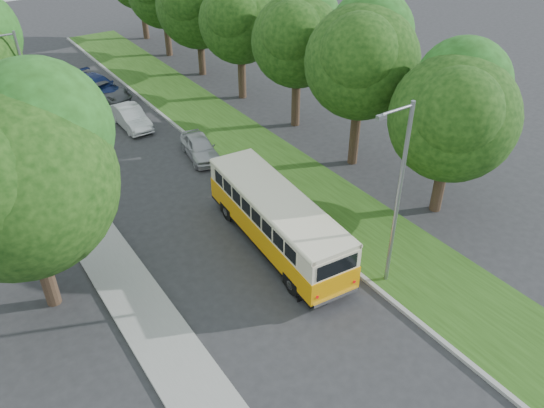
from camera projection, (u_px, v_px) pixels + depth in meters
ground at (267, 286)px, 21.86m from camera, size 120.00×120.00×0.00m
curb at (271, 203)px, 26.96m from camera, size 0.20×70.00×0.15m
grass_verge at (308, 189)px, 28.07m from camera, size 4.50×70.00×0.13m
sidewalk at (111, 263)px, 23.02m from camera, size 2.20×70.00×0.12m
treeline at (146, 30)px, 32.48m from camera, size 24.27×41.91×9.46m
lamppost_near at (397, 193)px, 19.70m from camera, size 1.71×0.16×8.00m
lamppost_far at (28, 95)px, 28.42m from camera, size 1.71×0.16×7.50m
warning_sign at (63, 163)px, 27.06m from camera, size 0.56×0.10×2.50m
vintage_bus at (277, 221)px, 23.38m from camera, size 3.09×9.35×2.73m
car_silver at (200, 147)px, 30.84m from camera, size 2.19×4.06×1.31m
car_white at (131, 117)px, 34.30m from camera, size 1.47×4.11×1.35m
car_blue at (98, 87)px, 38.62m from camera, size 3.24×5.50×1.50m
car_grey at (103, 91)px, 38.14m from camera, size 3.67×5.09×1.29m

